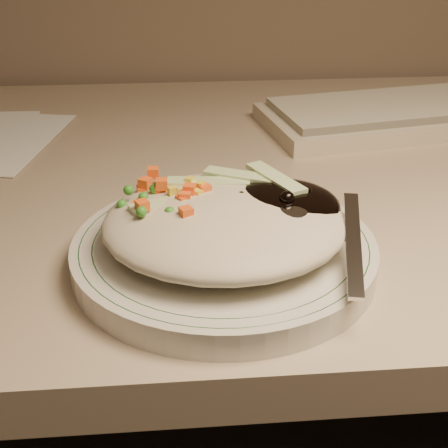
{
  "coord_description": "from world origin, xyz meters",
  "views": [
    {
      "loc": [
        -0.08,
        0.73,
        1.01
      ],
      "look_at": [
        -0.05,
        1.17,
        0.78
      ],
      "focal_mm": 50.0,
      "sensor_mm": 36.0,
      "label": 1
    }
  ],
  "objects": [
    {
      "name": "desk",
      "position": [
        0.0,
        1.38,
        0.54
      ],
      "size": [
        1.4,
        0.7,
        0.74
      ],
      "color": "tan",
      "rests_on": "ground"
    },
    {
      "name": "plate",
      "position": [
        -0.05,
        1.17,
        0.75
      ],
      "size": [
        0.24,
        0.24,
        0.02
      ],
      "primitive_type": "cylinder",
      "color": "silver",
      "rests_on": "desk"
    },
    {
      "name": "plate_rim",
      "position": [
        -0.05,
        1.17,
        0.76
      ],
      "size": [
        0.23,
        0.23,
        0.0
      ],
      "color": "#144723",
      "rests_on": "plate"
    },
    {
      "name": "meal",
      "position": [
        -0.04,
        1.17,
        0.78
      ],
      "size": [
        0.2,
        0.19,
        0.05
      ],
      "color": "#B6AB94",
      "rests_on": "plate"
    },
    {
      "name": "keyboard",
      "position": [
        0.25,
        1.5,
        0.75
      ],
      "size": [
        0.46,
        0.23,
        0.03
      ],
      "rotation": [
        0.0,
        0.0,
        0.18
      ],
      "color": "#BDB29B",
      "rests_on": "desk"
    }
  ]
}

